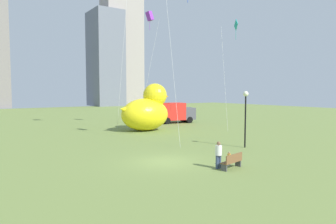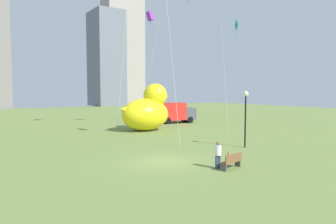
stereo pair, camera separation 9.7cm
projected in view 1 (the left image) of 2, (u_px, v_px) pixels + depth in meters
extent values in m
plane|color=olive|center=(166.00, 162.00, 19.54)|extent=(140.00, 140.00, 0.00)
cube|color=brown|center=(231.00, 162.00, 17.77)|extent=(1.74, 0.78, 0.06)
cube|color=brown|center=(234.00, 158.00, 17.62)|extent=(1.66, 0.39, 0.45)
cube|color=#47474C|center=(224.00, 168.00, 17.24)|extent=(0.15, 0.38, 0.39)
cube|color=#47474C|center=(238.00, 163.00, 18.33)|extent=(0.15, 0.38, 0.39)
cylinder|color=#38476B|center=(217.00, 162.00, 17.76)|extent=(0.18, 0.18, 0.79)
cylinder|color=#38476B|center=(220.00, 162.00, 17.87)|extent=(0.18, 0.18, 0.79)
cylinder|color=white|center=(219.00, 150.00, 17.76)|extent=(0.39, 0.39, 0.59)
sphere|color=brown|center=(219.00, 143.00, 17.73)|extent=(0.23, 0.23, 0.23)
cylinder|color=silver|center=(228.00, 162.00, 18.43)|extent=(0.10, 0.10, 0.42)
cylinder|color=silver|center=(230.00, 162.00, 18.49)|extent=(0.10, 0.10, 0.42)
cylinder|color=gold|center=(229.00, 156.00, 18.43)|extent=(0.21, 0.21, 0.32)
sphere|color=#A87C5B|center=(229.00, 153.00, 18.42)|extent=(0.12, 0.12, 0.12)
ellipsoid|color=yellow|center=(145.00, 115.00, 34.54)|extent=(5.67, 4.19, 3.70)
sphere|color=yellow|center=(155.00, 95.00, 35.15)|extent=(2.76, 2.76, 2.76)
cone|color=orange|center=(164.00, 96.00, 35.86)|extent=(1.24, 1.24, 1.24)
cone|color=yellow|center=(125.00, 110.00, 33.10)|extent=(1.69, 1.48, 1.78)
cylinder|color=black|center=(245.00, 122.00, 24.25)|extent=(0.12, 0.12, 4.16)
sphere|color=#EAEACC|center=(246.00, 94.00, 24.09)|extent=(0.43, 0.43, 0.43)
cube|color=red|center=(170.00, 111.00, 42.56)|extent=(4.41, 2.98, 2.40)
cube|color=#4C4C56|center=(187.00, 113.00, 43.75)|extent=(1.96, 2.54, 1.68)
cylinder|color=black|center=(186.00, 119.00, 43.73)|extent=(1.31, 2.52, 0.90)
cylinder|color=black|center=(164.00, 120.00, 42.30)|extent=(1.31, 2.52, 0.90)
cube|color=slate|center=(105.00, 59.00, 91.45)|extent=(8.41, 10.84, 28.22)
cube|color=#9E938C|center=(122.00, 39.00, 94.99)|extent=(11.98, 7.04, 41.35)
cylinder|color=silver|center=(149.00, 73.00, 39.48)|extent=(2.51, 1.21, 13.86)
cube|color=purple|center=(150.00, 16.00, 37.63)|extent=(0.99, 0.88, 1.29)
cylinder|color=purple|center=(150.00, 23.00, 37.70)|extent=(0.04, 0.04, 1.60)
cylinder|color=silver|center=(123.00, 53.00, 35.16)|extent=(1.61, 0.28, 18.02)
cylinder|color=silver|center=(172.00, 63.00, 25.24)|extent=(0.45, 2.88, 13.71)
cylinder|color=silver|center=(224.00, 78.00, 34.89)|extent=(1.11, 2.41, 12.14)
cube|color=teal|center=(236.00, 25.00, 34.69)|extent=(0.69, 1.13, 1.27)
cylinder|color=teal|center=(236.00, 33.00, 34.76)|extent=(0.04, 0.04, 1.60)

